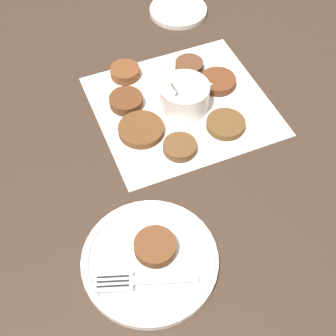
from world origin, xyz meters
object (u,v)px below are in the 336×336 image
at_px(fork, 134,281).
at_px(extra_saucer, 178,11).
at_px(sauce_bowl, 185,96).
at_px(fritter_on_plate, 155,246).
at_px(serving_plate, 150,259).

xyz_separation_m(fork, extra_saucer, (0.24, 0.64, -0.02)).
relative_size(sauce_bowl, fritter_on_plate, 1.61).
height_order(sauce_bowl, serving_plate, sauce_bowl).
distance_m(sauce_bowl, fritter_on_plate, 0.32).
height_order(fritter_on_plate, extra_saucer, fritter_on_plate).
xyz_separation_m(serving_plate, extra_saucer, (0.21, 0.60, -0.00)).
bearing_deg(fork, sauce_bowl, 62.86).
bearing_deg(fritter_on_plate, extra_saucer, 71.24).
relative_size(fork, extra_saucer, 1.16).
height_order(fritter_on_plate, fork, fritter_on_plate).
height_order(fork, extra_saucer, fork).
bearing_deg(serving_plate, sauce_bowl, 65.05).
bearing_deg(fork, extra_saucer, 69.01).
distance_m(fritter_on_plate, fork, 0.06).
xyz_separation_m(sauce_bowl, fritter_on_plate, (-0.13, -0.30, 0.00)).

